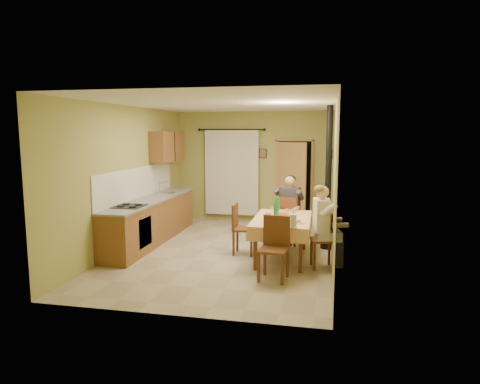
% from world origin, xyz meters
% --- Properties ---
extents(floor, '(4.00, 6.00, 0.01)m').
position_xyz_m(floor, '(0.00, 0.00, 0.00)').
color(floor, tan).
rests_on(floor, ground).
extents(room_shell, '(4.04, 6.04, 2.82)m').
position_xyz_m(room_shell, '(0.00, 0.00, 1.82)').
color(room_shell, '#A1A052').
rests_on(room_shell, ground).
extents(kitchen_run, '(0.64, 3.64, 1.56)m').
position_xyz_m(kitchen_run, '(-1.71, 0.40, 0.48)').
color(kitchen_run, brown).
rests_on(kitchen_run, ground).
extents(upper_cabinets, '(0.35, 1.40, 0.70)m').
position_xyz_m(upper_cabinets, '(-1.82, 1.70, 1.95)').
color(upper_cabinets, brown).
rests_on(upper_cabinets, room_shell).
extents(curtain, '(1.70, 0.07, 2.22)m').
position_xyz_m(curtain, '(-0.55, 2.90, 1.26)').
color(curtain, black).
rests_on(curtain, ground).
extents(doorway, '(0.96, 0.42, 2.15)m').
position_xyz_m(doorway, '(1.03, 2.88, 1.05)').
color(doorway, black).
rests_on(doorway, ground).
extents(dining_table, '(1.04, 1.70, 0.76)m').
position_xyz_m(dining_table, '(1.11, -0.31, 0.38)').
color(dining_table, '#EEAF7B').
rests_on(dining_table, ground).
extents(tableware, '(0.83, 1.61, 0.33)m').
position_xyz_m(tableware, '(1.13, -0.41, 0.83)').
color(tableware, white).
rests_on(tableware, dining_table).
extents(chair_far, '(0.52, 0.52, 1.00)m').
position_xyz_m(chair_far, '(1.13, 0.77, 0.29)').
color(chair_far, '#5B3118').
rests_on(chair_far, ground).
extents(chair_near, '(0.47, 0.47, 0.99)m').
position_xyz_m(chair_near, '(1.10, -1.43, 0.29)').
color(chair_near, '#5B3118').
rests_on(chair_near, ground).
extents(chair_right, '(0.44, 0.44, 0.92)m').
position_xyz_m(chair_right, '(1.85, -0.66, 0.29)').
color(chair_right, '#5B3118').
rests_on(chair_right, ground).
extents(chair_left, '(0.40, 0.40, 0.95)m').
position_xyz_m(chair_left, '(0.36, -0.12, 0.29)').
color(chair_left, '#5B3118').
rests_on(chair_left, ground).
extents(man_far, '(0.63, 0.54, 1.39)m').
position_xyz_m(man_far, '(1.14, 0.79, 0.88)').
color(man_far, '#38333D').
rests_on(man_far, chair_far).
extents(man_right, '(0.54, 0.63, 1.39)m').
position_xyz_m(man_right, '(1.83, -0.66, 0.88)').
color(man_right, silver).
rests_on(man_right, chair_right).
extents(stove_flue, '(0.24, 0.24, 2.80)m').
position_xyz_m(stove_flue, '(1.90, 0.60, 1.02)').
color(stove_flue, black).
rests_on(stove_flue, ground).
extents(picture_back, '(0.19, 0.03, 0.23)m').
position_xyz_m(picture_back, '(0.25, 2.97, 1.75)').
color(picture_back, black).
rests_on(picture_back, room_shell).
extents(picture_right, '(0.03, 0.31, 0.21)m').
position_xyz_m(picture_right, '(1.97, 1.20, 1.85)').
color(picture_right, brown).
rests_on(picture_right, room_shell).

